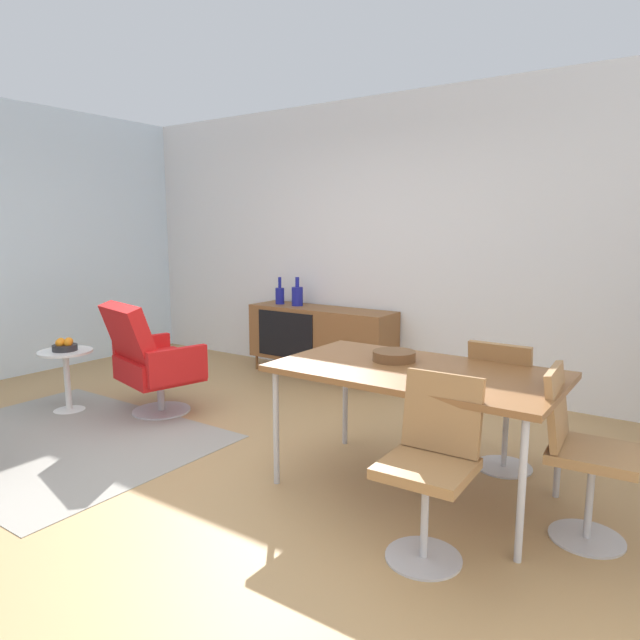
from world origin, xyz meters
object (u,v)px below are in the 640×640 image
object	(u,v)px
dining_table	(416,376)
fruit_bowl	(65,345)
sideboard	(321,335)
side_table_round	(67,374)
wooden_bowl_on_table	(394,356)
dining_chair_front_right	(431,460)
lounge_chair_red	(151,359)
vase_cobalt	(297,296)
dining_chair_far_end	(580,447)
vase_sculptural_dark	(280,295)
dining_chair_back_right	(504,400)

from	to	relation	value
dining_table	fruit_bowl	bearing A→B (deg)	-174.18
sideboard	side_table_round	bearing A→B (deg)	-117.41
wooden_bowl_on_table	fruit_bowl	world-z (taller)	wooden_bowl_on_table
dining_chair_front_right	lounge_chair_red	distance (m)	2.81
dining_table	lounge_chair_red	bearing A→B (deg)	178.92
sideboard	lounge_chair_red	size ratio (longest dim) A/B	1.69
dining_table	dining_chair_front_right	size ratio (longest dim) A/B	1.87
sideboard	dining_chair_front_right	bearing A→B (deg)	-46.49
vase_cobalt	side_table_round	world-z (taller)	vase_cobalt
lounge_chair_red	side_table_round	distance (m)	0.76
wooden_bowl_on_table	vase_cobalt	bearing A→B (deg)	139.46
lounge_chair_red	fruit_bowl	distance (m)	0.76
dining_table	fruit_bowl	world-z (taller)	dining_table
dining_chair_far_end	side_table_round	distance (m)	3.96
wooden_bowl_on_table	dining_chair_far_end	world-z (taller)	dining_chair_far_end
vase_sculptural_dark	wooden_bowl_on_table	bearing A→B (deg)	-37.47
sideboard	dining_chair_back_right	distance (m)	2.62
dining_table	dining_chair_front_right	xyz separation A→B (m)	(0.35, -0.56, -0.23)
dining_chair_front_right	lounge_chair_red	bearing A→B (deg)	167.58
sideboard	dining_chair_far_end	world-z (taller)	dining_chair_far_end
dining_table	dining_chair_far_end	distance (m)	0.92
dining_table	fruit_bowl	xyz separation A→B (m)	(-3.06, -0.31, -0.13)
sideboard	vase_cobalt	world-z (taller)	vase_cobalt
dining_chair_back_right	dining_chair_front_right	world-z (taller)	same
dining_chair_front_right	side_table_round	world-z (taller)	dining_chair_front_right
vase_cobalt	side_table_round	bearing A→B (deg)	-110.70
side_table_round	fruit_bowl	bearing A→B (deg)	-156.22
dining_chair_back_right	fruit_bowl	bearing A→B (deg)	-165.66
sideboard	lounge_chair_red	xyz separation A→B (m)	(-0.46, -1.80, 0.03)
dining_table	side_table_round	world-z (taller)	dining_table
lounge_chair_red	side_table_round	world-z (taller)	lounge_chair_red
dining_chair_back_right	side_table_round	distance (m)	3.52
dining_table	wooden_bowl_on_table	bearing A→B (deg)	152.68
dining_chair_far_end	dining_chair_back_right	distance (m)	0.78
dining_chair_far_end	dining_chair_front_right	size ratio (longest dim) A/B	1.00
sideboard	dining_chair_back_right	xyz separation A→B (m)	(2.28, -1.29, 0.03)
wooden_bowl_on_table	dining_chair_far_end	bearing A→B (deg)	-5.47
vase_cobalt	lounge_chair_red	bearing A→B (deg)	-94.98
dining_chair_far_end	dining_table	bearing A→B (deg)	179.74
dining_table	lounge_chair_red	size ratio (longest dim) A/B	1.69
sideboard	dining_table	bearing A→B (deg)	-43.66
fruit_bowl	dining_chair_front_right	bearing A→B (deg)	-4.16
vase_cobalt	side_table_round	xyz separation A→B (m)	(-0.82, -2.16, -0.51)
dining_table	sideboard	bearing A→B (deg)	136.34
dining_chair_far_end	lounge_chair_red	distance (m)	3.29
dining_table	vase_cobalt	bearing A→B (deg)	140.44
vase_sculptural_dark	side_table_round	size ratio (longest dim) A/B	0.56
dining_table	side_table_round	size ratio (longest dim) A/B	3.08
vase_cobalt	dining_chair_far_end	xyz separation A→B (m)	(3.13, -1.85, -0.36)
wooden_bowl_on_table	dining_chair_back_right	distance (m)	0.77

